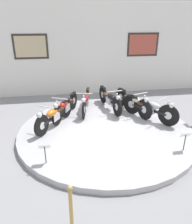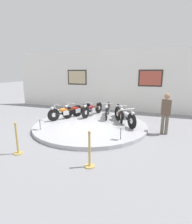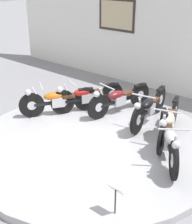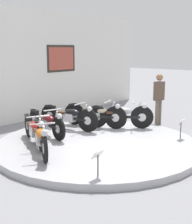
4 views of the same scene
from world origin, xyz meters
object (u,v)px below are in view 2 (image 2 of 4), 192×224
at_px(motorcycle_red, 77,109).
at_px(stanchion_post_left_of_entry, 17,143).
at_px(motorcycle_black, 108,110).
at_px(visitor_standing, 166,111).
at_px(motorcycle_maroon, 92,109).
at_px(info_placard_front_left, 40,121).
at_px(motorcycle_silver, 125,116).
at_px(stanchion_post_right_of_entry, 90,155).
at_px(info_placard_front_centre, 121,130).
at_px(motorcycle_orange, 65,112).
at_px(motorcycle_cream, 120,112).

bearing_deg(motorcycle_red, stanchion_post_left_of_entry, -90.48).
relative_size(motorcycle_black, visitor_standing, 1.19).
distance_m(motorcycle_maroon, info_placard_front_left, 3.15).
height_order(motorcycle_silver, stanchion_post_right_of_entry, stanchion_post_right_of_entry).
xyz_separation_m(info_placard_front_centre, stanchion_post_left_of_entry, (-2.89, -1.82, -0.17)).
bearing_deg(motorcycle_maroon, motorcycle_red, -151.61).
distance_m(motorcycle_silver, stanchion_post_left_of_entry, 4.56).
height_order(motorcycle_black, stanchion_post_left_of_entry, stanchion_post_left_of_entry).
xyz_separation_m(motorcycle_red, visitor_standing, (4.36, -0.97, 0.43)).
xyz_separation_m(stanchion_post_left_of_entry, stanchion_post_right_of_entry, (2.40, 0.00, 0.00)).
relative_size(info_placard_front_centre, stanchion_post_right_of_entry, 0.50).
xyz_separation_m(motorcycle_red, stanchion_post_left_of_entry, (-0.04, -4.32, -0.18)).
height_order(info_placard_front_left, visitor_standing, visitor_standing).
bearing_deg(stanchion_post_left_of_entry, motorcycle_orange, 94.95).
bearing_deg(info_placard_front_left, motorcycle_silver, 29.95).
distance_m(motorcycle_black, info_placard_front_left, 3.59).
relative_size(motorcycle_orange, visitor_standing, 1.01).
relative_size(motorcycle_maroon, motorcycle_cream, 0.99).
relative_size(motorcycle_orange, motorcycle_red, 0.94).
relative_size(motorcycle_orange, motorcycle_maroon, 0.88).
bearing_deg(motorcycle_orange, motorcycle_black, 28.43).
relative_size(motorcycle_black, info_placard_front_centre, 3.90).
distance_m(motorcycle_cream, stanchion_post_right_of_entry, 4.33).
distance_m(motorcycle_cream, stanchion_post_left_of_entry, 4.92).
bearing_deg(motorcycle_black, motorcycle_silver, -44.15).
xyz_separation_m(motorcycle_black, info_placard_front_centre, (1.26, -2.90, -0.03)).
bearing_deg(stanchion_post_left_of_entry, motorcycle_red, 89.52).
distance_m(info_placard_front_left, stanchion_post_left_of_entry, 1.89).
bearing_deg(motorcycle_maroon, visitor_standing, -20.59).
relative_size(motorcycle_maroon, visitor_standing, 1.15).
bearing_deg(motorcycle_maroon, motorcycle_orange, -135.70).
xyz_separation_m(motorcycle_red, motorcycle_black, (1.59, 0.39, 0.02)).
height_order(motorcycle_red, motorcycle_silver, motorcycle_silver).
xyz_separation_m(motorcycle_cream, info_placard_front_left, (-2.84, -2.50, -0.03)).
height_order(motorcycle_orange, motorcycle_cream, motorcycle_cream).
height_order(motorcycle_red, info_placard_front_left, motorcycle_red).
xyz_separation_m(info_placard_front_left, stanchion_post_left_of_entry, (0.49, -1.82, -0.17)).
relative_size(motorcycle_black, motorcycle_silver, 1.21).
bearing_deg(motorcycle_maroon, motorcycle_black, 0.18).
height_order(motorcycle_red, motorcycle_cream, motorcycle_cream).
relative_size(motorcycle_maroon, motorcycle_silver, 1.17).
relative_size(motorcycle_red, motorcycle_silver, 1.10).
bearing_deg(visitor_standing, info_placard_front_left, -162.63).
relative_size(motorcycle_red, visitor_standing, 1.08).
height_order(motorcycle_maroon, motorcycle_cream, motorcycle_cream).
relative_size(motorcycle_red, motorcycle_black, 0.91).
relative_size(motorcycle_maroon, stanchion_post_left_of_entry, 1.89).
bearing_deg(info_placard_front_centre, info_placard_front_left, 180.00).
xyz_separation_m(motorcycle_black, info_placard_front_left, (-2.12, -2.90, -0.03)).
height_order(motorcycle_cream, visitor_standing, visitor_standing).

